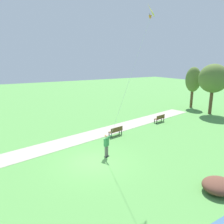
{
  "coord_description": "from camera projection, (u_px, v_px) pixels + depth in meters",
  "views": [
    {
      "loc": [
        12.77,
        -6.2,
        7.06
      ],
      "look_at": [
        -0.15,
        1.6,
        3.44
      ],
      "focal_mm": 34.6,
      "sensor_mm": 36.0,
      "label": 1
    }
  ],
  "objects": [
    {
      "name": "ground_plane",
      "position": [
        94.0,
        162.0,
        15.39
      ],
      "size": [
        120.0,
        120.0,
        0.0
      ],
      "primitive_type": "plane",
      "color": "#569947"
    },
    {
      "name": "walkway_path",
      "position": [
        89.0,
        136.0,
        20.65
      ],
      "size": [
        8.33,
        31.89,
        0.02
      ],
      "primitive_type": "cube",
      "rotation": [
        0.0,
        0.0,
        0.19
      ],
      "color": "#ADA393",
      "rests_on": "ground"
    },
    {
      "name": "person_kite_flyer",
      "position": [
        107.0,
        144.0,
        15.99
      ],
      "size": [
        0.62,
        0.51,
        1.83
      ],
      "color": "#232328",
      "rests_on": "ground"
    },
    {
      "name": "flying_kite",
      "position": [
        147.0,
        13.0,
        12.46
      ],
      "size": [
        2.85,
        1.72,
        8.45
      ],
      "color": "yellow"
    },
    {
      "name": "park_bench_near_walkway",
      "position": [
        116.0,
        131.0,
        20.62
      ],
      "size": [
        0.71,
        1.56,
        0.88
      ],
      "color": "brown",
      "rests_on": "ground"
    },
    {
      "name": "park_bench_far_walkway",
      "position": [
        160.0,
        118.0,
        25.17
      ],
      "size": [
        0.71,
        1.56,
        0.88
      ],
      "color": "brown",
      "rests_on": "ground"
    },
    {
      "name": "tree_lakeside_near",
      "position": [
        213.0,
        79.0,
        28.19
      ],
      "size": [
        3.73,
        3.73,
        6.64
      ],
      "color": "brown",
      "rests_on": "ground"
    },
    {
      "name": "tree_lakeside_far",
      "position": [
        193.0,
        80.0,
        32.28
      ],
      "size": [
        2.37,
        2.03,
        6.12
      ],
      "color": "brown",
      "rests_on": "ground"
    },
    {
      "name": "lakeside_shrub",
      "position": [
        218.0,
        186.0,
        11.83
      ],
      "size": [
        1.65,
        1.86,
        0.74
      ],
      "primitive_type": "ellipsoid",
      "color": "brown",
      "rests_on": "ground"
    }
  ]
}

